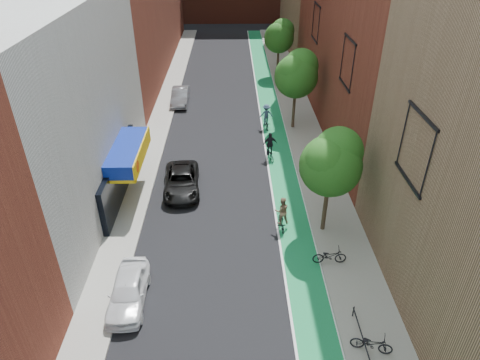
{
  "coord_description": "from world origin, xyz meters",
  "views": [
    {
      "loc": [
        0.38,
        -9.54,
        15.81
      ],
      "look_at": [
        0.85,
        13.28,
        1.5
      ],
      "focal_mm": 32.0,
      "sensor_mm": 36.0,
      "label": 1
    }
  ],
  "objects": [
    {
      "name": "tree_near",
      "position": [
        5.65,
        10.02,
        4.66
      ],
      "size": [
        3.4,
        3.36,
        6.42
      ],
      "color": "#332619",
      "rests_on": "ground"
    },
    {
      "name": "parked_car_black",
      "position": [
        -3.0,
        14.5,
        0.69
      ],
      "size": [
        2.64,
        5.09,
        1.37
      ],
      "primitive_type": "imported",
      "rotation": [
        0.0,
        0.0,
        0.07
      ],
      "color": "black",
      "rests_on": "ground"
    },
    {
      "name": "bike_lane",
      "position": [
        4.0,
        26.0,
        0.01
      ],
      "size": [
        2.0,
        68.0,
        0.01
      ],
      "primitive_type": "cube",
      "color": "#167D37",
      "rests_on": "ground"
    },
    {
      "name": "sidewalk_left",
      "position": [
        -6.0,
        26.0,
        0.07
      ],
      "size": [
        2.0,
        68.0,
        0.15
      ],
      "primitive_type": "cube",
      "color": "gray",
      "rests_on": "ground"
    },
    {
      "name": "sidewalk_right",
      "position": [
        6.5,
        26.0,
        0.07
      ],
      "size": [
        3.0,
        68.0,
        0.15
      ],
      "primitive_type": "cube",
      "color": "gray",
      "rests_on": "ground"
    },
    {
      "name": "parked_car_white",
      "position": [
        -4.6,
        4.84,
        0.7
      ],
      "size": [
        1.74,
        4.15,
        1.4
      ],
      "primitive_type": "imported",
      "rotation": [
        0.0,
        0.0,
        0.02
      ],
      "color": "white",
      "rests_on": "ground"
    },
    {
      "name": "tree_mid",
      "position": [
        5.65,
        24.02,
        4.89
      ],
      "size": [
        3.55,
        3.53,
        6.74
      ],
      "color": "#332619",
      "rests_on": "ground"
    },
    {
      "name": "tree_far",
      "position": [
        5.65,
        38.02,
        4.5
      ],
      "size": [
        3.3,
        3.25,
        6.21
      ],
      "color": "#332619",
      "rests_on": "ground"
    },
    {
      "name": "building_left_white",
      "position": [
        -11.0,
        14.0,
        6.0
      ],
      "size": [
        8.0,
        20.0,
        12.0
      ],
      "primitive_type": "cube",
      "color": "silver",
      "rests_on": "ground"
    },
    {
      "name": "cyclist_lane_far",
      "position": [
        3.31,
        24.17,
        0.94
      ],
      "size": [
        1.22,
        1.89,
        2.13
      ],
      "rotation": [
        0.0,
        0.0,
        3.26
      ],
      "color": "black",
      "rests_on": "ground"
    },
    {
      "name": "parked_car_silver",
      "position": [
        -4.6,
        29.92,
        0.73
      ],
      "size": [
        1.58,
        4.44,
        1.46
      ],
      "primitive_type": "imported",
      "rotation": [
        0.0,
        0.0,
        0.01
      ],
      "color": "gray",
      "rests_on": "ground"
    },
    {
      "name": "cyclist_lane_mid",
      "position": [
        3.2,
        18.66,
        0.82
      ],
      "size": [
        1.11,
        1.79,
        2.13
      ],
      "rotation": [
        0.0,
        0.0,
        3.35
      ],
      "color": "black",
      "rests_on": "ground"
    },
    {
      "name": "parked_bike_near",
      "position": [
        6.1,
        1.79,
        0.61
      ],
      "size": [
        1.84,
        1.06,
        0.91
      ],
      "primitive_type": "imported",
      "rotation": [
        0.0,
        0.0,
        1.29
      ],
      "color": "black",
      "rests_on": "sidewalk_right"
    },
    {
      "name": "parked_bike_far",
      "position": [
        5.4,
        7.13,
        0.62
      ],
      "size": [
        1.78,
        0.64,
        0.93
      ],
      "primitive_type": "imported",
      "rotation": [
        0.0,
        0.0,
        1.58
      ],
      "color": "black",
      "rests_on": "sidewalk_right"
    },
    {
      "name": "cyclist_lane_near",
      "position": [
        3.2,
        10.29,
        0.93
      ],
      "size": [
        0.91,
        1.56,
        2.1
      ],
      "rotation": [
        0.0,
        0.0,
        3.25
      ],
      "color": "black",
      "rests_on": "ground"
    }
  ]
}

